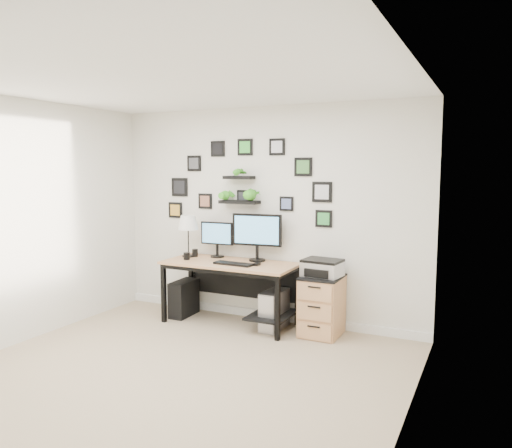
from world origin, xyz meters
The scene contains 14 objects.
room centered at (0.00, 1.98, 0.05)m, with size 4.00×4.00×4.00m.
desk centered at (-0.25, 1.67, 0.63)m, with size 1.60×0.70×0.75m.
monitor_left centered at (-0.59, 1.85, 1.01)m, with size 0.44×0.18×0.45m.
monitor_right centered at (-0.03, 1.84, 1.09)m, with size 0.61×0.22×0.57m.
keyboard centered at (-0.17, 1.51, 0.76)m, with size 0.47×0.15×0.02m, color black.
mouse centered at (0.09, 1.60, 0.76)m, with size 0.06×0.09×0.03m, color black.
table_lamp centered at (-0.94, 1.73, 1.17)m, with size 0.26×0.26×0.52m.
mug centered at (-0.84, 1.55, 0.79)m, with size 0.08×0.08×0.09m, color black.
pen_cup centered at (-0.87, 1.77, 0.80)m, with size 0.07×0.07×0.10m, color black.
pc_tower_black centered at (-0.97, 1.66, 0.22)m, with size 0.20×0.45×0.45m, color black.
pc_tower_grey centered at (0.28, 1.67, 0.23)m, with size 0.21×0.46×0.45m.
file_cabinet centered at (0.83, 1.72, 0.34)m, with size 0.43×0.53×0.67m.
printer centered at (0.83, 1.72, 0.76)m, with size 0.44×0.37×0.19m.
wall_decor centered at (-0.28, 1.93, 1.66)m, with size 2.26×0.18×1.03m.
Camera 1 is at (2.54, -3.49, 1.87)m, focal length 35.00 mm.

